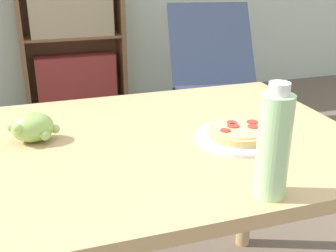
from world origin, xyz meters
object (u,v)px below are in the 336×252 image
at_px(pizza_on_plate, 240,134).
at_px(bookshelf, 70,7).
at_px(grape_bunch, 33,128).
at_px(lounge_chair_far, 215,95).
at_px(drink_bottle, 274,145).

distance_m(pizza_on_plate, bookshelf, 2.56).
bearing_deg(bookshelf, pizza_on_plate, -85.63).
height_order(grape_bunch, bookshelf, bookshelf).
height_order(pizza_on_plate, grape_bunch, grape_bunch).
bearing_deg(pizza_on_plate, lounge_chair_far, 67.89).
xyz_separation_m(drink_bottle, lounge_chair_far, (0.74, 1.92, -0.55)).
xyz_separation_m(grape_bunch, lounge_chair_far, (1.20, 1.48, -0.48)).
height_order(drink_bottle, lounge_chair_far, drink_bottle).
bearing_deg(drink_bottle, bookshelf, 92.42).
relative_size(pizza_on_plate, grape_bunch, 1.83).
bearing_deg(drink_bottle, grape_bunch, 136.49).
bearing_deg(bookshelf, drink_bottle, -87.58).
relative_size(grape_bunch, drink_bottle, 0.55).
bearing_deg(pizza_on_plate, drink_bottle, -104.97).
distance_m(grape_bunch, drink_bottle, 0.64).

